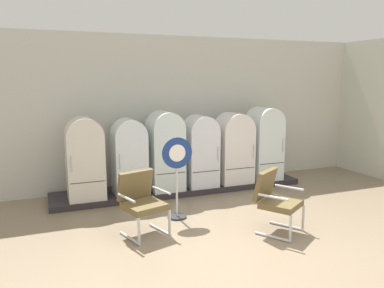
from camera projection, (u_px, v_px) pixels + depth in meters
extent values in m
cube|color=#86725A|center=(257.00, 253.00, 5.13)|extent=(12.00, 10.00, 0.05)
cube|color=silver|center=(170.00, 112.00, 8.21)|extent=(11.76, 0.12, 3.18)
cube|color=#47443F|center=(170.00, 53.00, 8.00)|extent=(11.76, 0.07, 0.06)
cube|color=beige|center=(377.00, 109.00, 8.84)|extent=(0.12, 2.20, 3.18)
cube|color=#2C272C|center=(181.00, 188.00, 7.89)|extent=(5.16, 0.95, 0.11)
cube|color=silver|center=(85.00, 167.00, 6.97)|extent=(0.66, 0.59, 1.17)
cylinder|color=silver|center=(84.00, 135.00, 6.87)|extent=(0.66, 0.58, 0.66)
cube|color=#383838|center=(88.00, 182.00, 6.73)|extent=(0.60, 0.01, 0.01)
cylinder|color=silver|center=(71.00, 164.00, 6.56)|extent=(0.02, 0.02, 0.28)
cube|color=white|center=(130.00, 164.00, 7.26)|extent=(0.61, 0.60, 1.14)
cylinder|color=white|center=(129.00, 135.00, 7.17)|extent=(0.61, 0.58, 0.61)
cube|color=#383838|center=(133.00, 179.00, 7.02)|extent=(0.56, 0.01, 0.01)
cylinder|color=silver|center=(120.00, 162.00, 6.87)|extent=(0.02, 0.02, 0.28)
cube|color=white|center=(165.00, 158.00, 7.57)|extent=(0.64, 0.70, 1.23)
cylinder|color=white|center=(165.00, 128.00, 7.46)|extent=(0.64, 0.68, 0.64)
cube|color=#383838|center=(171.00, 173.00, 7.28)|extent=(0.59, 0.01, 0.01)
cylinder|color=silver|center=(184.00, 154.00, 7.30)|extent=(0.02, 0.02, 0.28)
cube|color=white|center=(201.00, 158.00, 7.79)|extent=(0.62, 0.58, 1.14)
cylinder|color=white|center=(201.00, 131.00, 7.69)|extent=(0.62, 0.57, 0.62)
cube|color=#383838|center=(206.00, 171.00, 7.55)|extent=(0.57, 0.01, 0.01)
cylinder|color=silver|center=(218.00, 154.00, 7.58)|extent=(0.02, 0.02, 0.28)
cube|color=white|center=(234.00, 156.00, 8.08)|extent=(0.71, 0.60, 1.13)
cylinder|color=white|center=(234.00, 130.00, 7.98)|extent=(0.71, 0.59, 0.71)
cube|color=#383838|center=(240.00, 168.00, 7.83)|extent=(0.65, 0.01, 0.01)
cylinder|color=silver|center=(254.00, 151.00, 7.87)|extent=(0.02, 0.02, 0.28)
cube|color=white|center=(264.00, 150.00, 8.37)|extent=(0.64, 0.65, 1.25)
cylinder|color=white|center=(265.00, 122.00, 8.26)|extent=(0.64, 0.64, 0.64)
cube|color=#383838|center=(272.00, 163.00, 8.10)|extent=(0.58, 0.01, 0.01)
cylinder|color=silver|center=(283.00, 145.00, 8.12)|extent=(0.02, 0.02, 0.28)
cylinder|color=silver|center=(130.00, 238.00, 5.50)|extent=(0.20, 0.54, 0.04)
cylinder|color=silver|center=(139.00, 231.00, 5.26)|extent=(0.05, 0.05, 0.38)
cylinder|color=silver|center=(160.00, 230.00, 5.81)|extent=(0.20, 0.54, 0.04)
cylinder|color=silver|center=(170.00, 223.00, 5.58)|extent=(0.05, 0.05, 0.38)
cube|color=brown|center=(145.00, 206.00, 5.58)|extent=(0.68, 0.65, 0.09)
cube|color=brown|center=(135.00, 185.00, 5.74)|extent=(0.58, 0.32, 0.45)
cylinder|color=silver|center=(126.00, 198.00, 5.37)|extent=(0.17, 0.45, 0.04)
cylinder|color=silver|center=(161.00, 190.00, 5.73)|extent=(0.17, 0.45, 0.04)
cylinder|color=silver|center=(273.00, 237.00, 5.54)|extent=(0.34, 0.49, 0.04)
cylinder|color=silver|center=(290.00, 228.00, 5.36)|extent=(0.06, 0.06, 0.38)
cylinder|color=silver|center=(286.00, 226.00, 5.96)|extent=(0.34, 0.49, 0.04)
cylinder|color=silver|center=(303.00, 218.00, 5.78)|extent=(0.06, 0.06, 0.38)
cube|color=brown|center=(281.00, 204.00, 5.68)|extent=(0.74, 0.73, 0.09)
cube|color=brown|center=(265.00, 184.00, 5.78)|extent=(0.56, 0.44, 0.45)
cylinder|color=silver|center=(273.00, 197.00, 5.41)|extent=(0.28, 0.40, 0.04)
cylinder|color=silver|center=(289.00, 187.00, 5.88)|extent=(0.28, 0.40, 0.04)
cylinder|color=#2D2D30|center=(177.00, 217.00, 6.37)|extent=(0.32, 0.32, 0.03)
cylinder|color=silver|center=(177.00, 185.00, 6.28)|extent=(0.04, 0.04, 1.08)
cylinder|color=navy|center=(177.00, 153.00, 6.16)|extent=(0.51, 0.02, 0.51)
cylinder|color=white|center=(177.00, 153.00, 6.15)|extent=(0.28, 0.00, 0.28)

